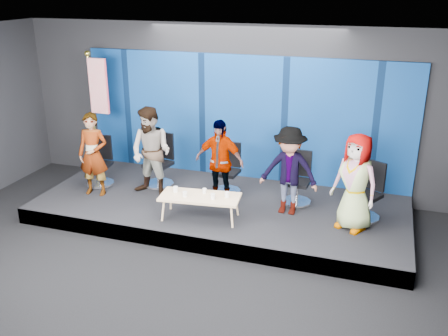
% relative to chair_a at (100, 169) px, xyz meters
% --- Properties ---
extents(ground, '(10.00, 10.00, 0.00)m').
position_rel_chair_a_xyz_m(ground, '(2.65, -2.57, -0.63)').
color(ground, black).
rests_on(ground, ground).
extents(room_walls, '(10.02, 8.02, 3.51)m').
position_rel_chair_a_xyz_m(room_walls, '(2.65, -2.57, 1.80)').
color(room_walls, black).
rests_on(room_walls, ground).
extents(riser, '(7.00, 3.00, 0.30)m').
position_rel_chair_a_xyz_m(riser, '(2.65, -0.07, -0.48)').
color(riser, black).
rests_on(riser, ground).
extents(backdrop, '(7.00, 0.08, 2.60)m').
position_rel_chair_a_xyz_m(backdrop, '(2.65, 1.38, 0.97)').
color(backdrop, navy).
rests_on(backdrop, riser).
extents(chair_a, '(0.63, 0.63, 1.01)m').
position_rel_chair_a_xyz_m(chair_a, '(0.00, 0.00, 0.00)').
color(chair_a, silver).
rests_on(chair_a, riser).
extents(panelist_a, '(0.64, 0.46, 1.64)m').
position_rel_chair_a_xyz_m(panelist_a, '(0.17, -0.47, 0.49)').
color(panelist_a, black).
rests_on(panelist_a, riser).
extents(chair_b, '(0.70, 0.70, 1.09)m').
position_rel_chair_a_xyz_m(chair_b, '(1.19, 0.35, 0.02)').
color(chair_b, silver).
rests_on(chair_b, riser).
extents(panelist_b, '(0.95, 0.80, 1.77)m').
position_rel_chair_a_xyz_m(panelist_b, '(1.27, -0.15, 0.55)').
color(panelist_b, black).
rests_on(panelist_b, riser).
extents(chair_c, '(0.60, 0.60, 1.00)m').
position_rel_chair_a_xyz_m(chair_c, '(2.63, 0.44, -0.00)').
color(chair_c, silver).
rests_on(chair_c, riser).
extents(panelist_c, '(0.98, 0.46, 1.63)m').
position_rel_chair_a_xyz_m(panelist_c, '(2.63, -0.07, 0.48)').
color(panelist_c, black).
rests_on(panelist_c, riser).
extents(chair_d, '(0.59, 0.59, 1.00)m').
position_rel_chair_a_xyz_m(chair_d, '(4.05, 0.37, -0.00)').
color(chair_d, silver).
rests_on(chair_d, riser).
extents(panelist_d, '(1.08, 0.66, 1.62)m').
position_rel_chair_a_xyz_m(panelist_d, '(3.96, -0.13, 0.48)').
color(panelist_d, black).
rests_on(panelist_d, riser).
extents(chair_e, '(0.79, 0.79, 1.04)m').
position_rel_chair_a_xyz_m(chair_e, '(5.33, 0.08, 0.01)').
color(chair_e, silver).
rests_on(chair_e, riser).
extents(panelist_e, '(0.98, 0.86, 1.68)m').
position_rel_chair_a_xyz_m(panelist_e, '(5.13, -0.39, 0.51)').
color(panelist_e, black).
rests_on(panelist_e, riser).
extents(coffee_table, '(1.47, 0.75, 0.43)m').
position_rel_chair_a_xyz_m(coffee_table, '(2.54, -0.85, 0.06)').
color(coffee_table, tan).
rests_on(coffee_table, riser).
extents(mug_a, '(0.08, 0.08, 0.10)m').
position_rel_chair_a_xyz_m(mug_a, '(2.05, -0.83, 0.15)').
color(mug_a, white).
rests_on(mug_a, coffee_table).
extents(mug_b, '(0.08, 0.08, 0.09)m').
position_rel_chair_a_xyz_m(mug_b, '(2.30, -0.96, 0.14)').
color(mug_b, white).
rests_on(mug_b, coffee_table).
extents(mug_c, '(0.07, 0.07, 0.09)m').
position_rel_chair_a_xyz_m(mug_c, '(2.57, -0.71, 0.14)').
color(mug_c, white).
rests_on(mug_c, coffee_table).
extents(mug_d, '(0.08, 0.08, 0.10)m').
position_rel_chair_a_xyz_m(mug_d, '(2.79, -0.90, 0.15)').
color(mug_d, white).
rests_on(mug_d, coffee_table).
extents(mug_e, '(0.08, 0.08, 0.10)m').
position_rel_chair_a_xyz_m(mug_e, '(3.01, -0.76, 0.15)').
color(mug_e, white).
rests_on(mug_e, coffee_table).
extents(flag_stand, '(0.60, 0.35, 2.64)m').
position_rel_chair_a_xyz_m(flag_stand, '(-0.37, 0.66, 1.07)').
color(flag_stand, black).
rests_on(flag_stand, riser).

